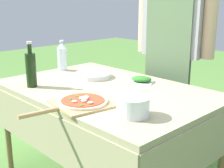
{
  "coord_description": "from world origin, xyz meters",
  "views": [
    {
      "loc": [
        1.45,
        -1.33,
        1.31
      ],
      "look_at": [
        0.06,
        0.0,
        0.77
      ],
      "focal_mm": 50.0,
      "sensor_mm": 36.0,
      "label": 1
    }
  ],
  "objects_px": {
    "prep_table": "(106,98)",
    "oil_bottle": "(31,69)",
    "person_cook": "(174,35)",
    "water_bottle": "(62,56)",
    "herb_container": "(141,80)",
    "mixing_tub": "(133,106)",
    "plate_stack": "(93,75)",
    "pizza_on_peel": "(81,103)"
  },
  "relations": [
    {
      "from": "plate_stack",
      "to": "person_cook",
      "type": "bearing_deg",
      "value": 62.0
    },
    {
      "from": "person_cook",
      "to": "prep_table",
      "type": "bearing_deg",
      "value": 78.92
    },
    {
      "from": "person_cook",
      "to": "plate_stack",
      "type": "height_order",
      "value": "person_cook"
    },
    {
      "from": "pizza_on_peel",
      "to": "herb_container",
      "type": "xyz_separation_m",
      "value": [
        -0.08,
        0.6,
        0.01
      ]
    },
    {
      "from": "oil_bottle",
      "to": "mixing_tub",
      "type": "relative_size",
      "value": 1.8
    },
    {
      "from": "oil_bottle",
      "to": "water_bottle",
      "type": "xyz_separation_m",
      "value": [
        -0.26,
        0.43,
        -0.01
      ]
    },
    {
      "from": "pizza_on_peel",
      "to": "oil_bottle",
      "type": "xyz_separation_m",
      "value": [
        -0.52,
        -0.01,
        0.11
      ]
    },
    {
      "from": "herb_container",
      "to": "mixing_tub",
      "type": "bearing_deg",
      "value": -52.69
    },
    {
      "from": "mixing_tub",
      "to": "person_cook",
      "type": "bearing_deg",
      "value": 114.71
    },
    {
      "from": "person_cook",
      "to": "pizza_on_peel",
      "type": "relative_size",
      "value": 3.22
    },
    {
      "from": "water_bottle",
      "to": "mixing_tub",
      "type": "xyz_separation_m",
      "value": [
        1.09,
        -0.33,
        -0.07
      ]
    },
    {
      "from": "water_bottle",
      "to": "mixing_tub",
      "type": "bearing_deg",
      "value": -17.1
    },
    {
      "from": "prep_table",
      "to": "plate_stack",
      "type": "bearing_deg",
      "value": 155.8
    },
    {
      "from": "water_bottle",
      "to": "plate_stack",
      "type": "bearing_deg",
      "value": 4.15
    },
    {
      "from": "herb_container",
      "to": "pizza_on_peel",
      "type": "bearing_deg",
      "value": -82.2
    },
    {
      "from": "prep_table",
      "to": "pizza_on_peel",
      "type": "height_order",
      "value": "pizza_on_peel"
    },
    {
      "from": "person_cook",
      "to": "plate_stack",
      "type": "relative_size",
      "value": 6.31
    },
    {
      "from": "prep_table",
      "to": "oil_bottle",
      "type": "xyz_separation_m",
      "value": [
        -0.36,
        -0.33,
        0.19
      ]
    },
    {
      "from": "person_cook",
      "to": "water_bottle",
      "type": "bearing_deg",
      "value": 33.88
    },
    {
      "from": "mixing_tub",
      "to": "plate_stack",
      "type": "relative_size",
      "value": 0.61
    },
    {
      "from": "prep_table",
      "to": "mixing_tub",
      "type": "distance_m",
      "value": 0.53
    },
    {
      "from": "herb_container",
      "to": "mixing_tub",
      "type": "xyz_separation_m",
      "value": [
        0.39,
        -0.52,
        0.03
      ]
    },
    {
      "from": "person_cook",
      "to": "oil_bottle",
      "type": "height_order",
      "value": "person_cook"
    },
    {
      "from": "pizza_on_peel",
      "to": "mixing_tub",
      "type": "distance_m",
      "value": 0.32
    },
    {
      "from": "prep_table",
      "to": "plate_stack",
      "type": "xyz_separation_m",
      "value": [
        -0.27,
        0.12,
        0.09
      ]
    },
    {
      "from": "oil_bottle",
      "to": "herb_container",
      "type": "height_order",
      "value": "oil_bottle"
    },
    {
      "from": "prep_table",
      "to": "oil_bottle",
      "type": "height_order",
      "value": "oil_bottle"
    },
    {
      "from": "person_cook",
      "to": "herb_container",
      "type": "bearing_deg",
      "value": 86.57
    },
    {
      "from": "prep_table",
      "to": "herb_container",
      "type": "bearing_deg",
      "value": 76.15
    },
    {
      "from": "herb_container",
      "to": "mixing_tub",
      "type": "relative_size",
      "value": 1.24
    },
    {
      "from": "water_bottle",
      "to": "herb_container",
      "type": "xyz_separation_m",
      "value": [
        0.69,
        0.18,
        -0.1
      ]
    },
    {
      "from": "pizza_on_peel",
      "to": "herb_container",
      "type": "height_order",
      "value": "pizza_on_peel"
    },
    {
      "from": "pizza_on_peel",
      "to": "mixing_tub",
      "type": "xyz_separation_m",
      "value": [
        0.31,
        0.09,
        0.04
      ]
    },
    {
      "from": "person_cook",
      "to": "herb_container",
      "type": "height_order",
      "value": "person_cook"
    },
    {
      "from": "plate_stack",
      "to": "water_bottle",
      "type": "bearing_deg",
      "value": -175.85
    },
    {
      "from": "person_cook",
      "to": "mixing_tub",
      "type": "bearing_deg",
      "value": 106.19
    },
    {
      "from": "pizza_on_peel",
      "to": "plate_stack",
      "type": "bearing_deg",
      "value": 142.33
    },
    {
      "from": "water_bottle",
      "to": "pizza_on_peel",
      "type": "bearing_deg",
      "value": -28.58
    },
    {
      "from": "prep_table",
      "to": "oil_bottle",
      "type": "relative_size",
      "value": 4.74
    },
    {
      "from": "oil_bottle",
      "to": "herb_container",
      "type": "distance_m",
      "value": 0.76
    },
    {
      "from": "water_bottle",
      "to": "mixing_tub",
      "type": "distance_m",
      "value": 1.14
    },
    {
      "from": "person_cook",
      "to": "water_bottle",
      "type": "distance_m",
      "value": 0.91
    }
  ]
}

